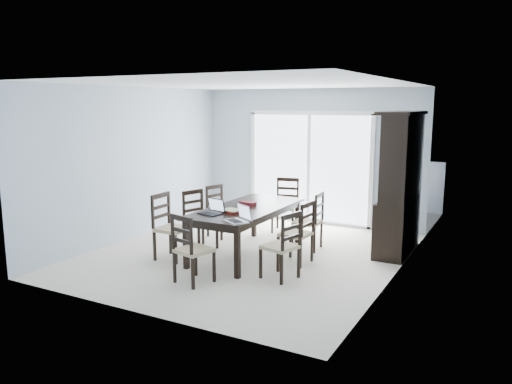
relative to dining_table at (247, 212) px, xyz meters
The scene contains 24 objects.
floor 0.67m from the dining_table, ahead, with size 5.00×5.00×0.00m, color silver.
ceiling 1.93m from the dining_table, ahead, with size 5.00×5.00×0.00m, color white.
back_wall 2.58m from the dining_table, 90.00° to the left, with size 4.50×0.02×2.60m, color #9FAFBE.
wall_left 2.34m from the dining_table, behind, with size 0.02×5.00×2.60m, color #9FAFBE.
wall_right 2.34m from the dining_table, ahead, with size 0.02×5.00×2.60m, color #9FAFBE.
balcony 3.57m from the dining_table, 90.00° to the left, with size 4.50×2.00×0.10m, color gray.
railing 4.50m from the dining_table, 90.00° to the left, with size 4.50×0.06×1.10m, color #99999E.
dining_table is the anchor object (origin of this frame).
china_hutch 2.41m from the dining_table, 31.71° to the left, with size 0.50×1.38×2.20m.
sliding_door 2.51m from the dining_table, 90.00° to the left, with size 2.52×0.05×2.18m.
chair_left_near 1.21m from the dining_table, 142.98° to the right, with size 0.45×0.44×1.14m.
chair_left_mid 0.90m from the dining_table, behind, with size 0.52×0.51×1.08m.
chair_left_far 1.25m from the dining_table, 143.22° to the left, with size 0.49×0.48×1.04m.
chair_right_near 1.25m from the dining_table, 36.56° to the right, with size 0.50×0.49×1.07m.
chair_right_mid 0.93m from the dining_table, ahead, with size 0.45×0.43×1.07m.
chair_right_far 1.09m from the dining_table, 42.89° to the left, with size 0.44×0.43×1.08m.
chair_end_near 1.49m from the dining_table, 90.74° to the right, with size 0.49×0.50×1.07m.
chair_end_far 1.67m from the dining_table, 93.44° to the left, with size 0.50×0.51×1.12m.
laptop_dark 0.72m from the dining_table, 108.33° to the right, with size 0.35×0.27×0.21m.
laptop_silver 0.99m from the dining_table, 69.23° to the right, with size 0.41×0.37×0.23m.
book_stack 0.45m from the dining_table, 91.50° to the right, with size 0.32×0.27×0.05m.
cell_phone 0.88m from the dining_table, 78.98° to the right, with size 0.10×0.05×0.01m, color black.
game_box 0.16m from the dining_table, 111.73° to the left, with size 0.26×0.13×0.06m, color #490E12.
hot_tub 3.81m from the dining_table, 105.03° to the left, with size 1.95×1.75×0.98m.
Camera 1 is at (3.68, -6.51, 2.31)m, focal length 35.00 mm.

